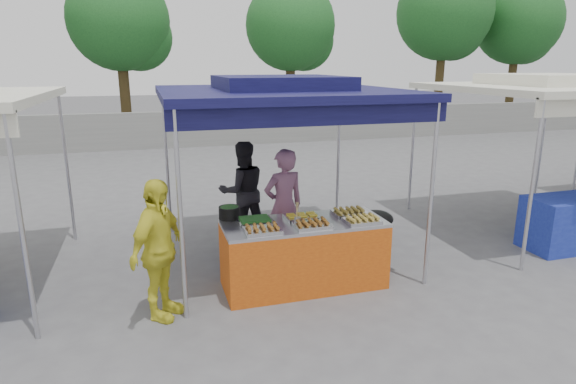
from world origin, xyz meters
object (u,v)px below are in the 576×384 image
object	(u,v)px
cooking_pot	(229,213)
customer_person	(158,250)
vendor_woman	(284,206)
vendor_table	(304,254)
wok_burner	(375,233)
helper_man	(243,191)

from	to	relation	value
cooking_pot	customer_person	world-z (taller)	customer_person
vendor_woman	vendor_table	bearing A→B (deg)	80.65
customer_person	cooking_pot	bearing A→B (deg)	-18.27
vendor_woman	cooking_pot	bearing A→B (deg)	16.64
wok_burner	vendor_table	bearing A→B (deg)	174.95
vendor_table	wok_burner	bearing A→B (deg)	16.19
wok_burner	helper_man	world-z (taller)	helper_man
cooking_pot	vendor_woman	distance (m)	0.95
vendor_table	helper_man	bearing A→B (deg)	101.75
cooking_pot	wok_burner	size ratio (longest dim) A/B	0.34
cooking_pot	vendor_woman	xyz separation A→B (m)	(0.83, 0.44, -0.12)
vendor_woman	wok_burner	bearing A→B (deg)	146.32
wok_burner	cooking_pot	bearing A→B (deg)	157.31
vendor_woman	helper_man	xyz separation A→B (m)	(-0.37, 1.07, -0.02)
vendor_table	helper_man	world-z (taller)	helper_man
vendor_woman	helper_man	world-z (taller)	vendor_woman
vendor_table	helper_man	xyz separation A→B (m)	(-0.39, 1.89, 0.36)
wok_burner	helper_man	xyz separation A→B (m)	(-1.54, 1.56, 0.32)
cooking_pot	vendor_woman	world-z (taller)	vendor_woman
wok_burner	helper_man	size ratio (longest dim) A/B	0.50
cooking_pot	helper_man	world-z (taller)	helper_man
vendor_woman	helper_man	distance (m)	1.13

